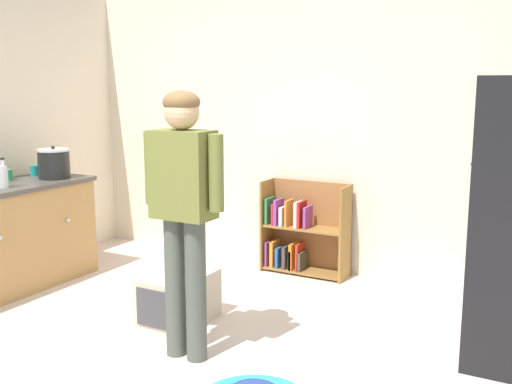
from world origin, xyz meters
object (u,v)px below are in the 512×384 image
at_px(crock_pot, 54,164).
at_px(clear_bottle, 3,176).
at_px(green_cup, 8,175).
at_px(teal_cup, 35,171).
at_px(standing_person, 184,199).
at_px(pet_carrier, 178,297).
at_px(bookshelf, 301,234).

bearing_deg(crock_pot, clear_bottle, -87.81).
bearing_deg(clear_bottle, green_cup, 136.46).
distance_m(green_cup, teal_cup, 0.31).
xyz_separation_m(standing_person, clear_bottle, (-1.97, 0.27, -0.04)).
xyz_separation_m(standing_person, pet_carrier, (-0.40, 0.46, -0.85)).
xyz_separation_m(bookshelf, teal_cup, (-2.18, -1.12, 0.58)).
bearing_deg(teal_cup, clear_bottle, -62.83).
bearing_deg(standing_person, green_cup, 166.41).
distance_m(pet_carrier, clear_bottle, 1.78).
xyz_separation_m(bookshelf, standing_person, (0.09, -1.97, 0.67)).
distance_m(bookshelf, teal_cup, 2.52).
xyz_separation_m(standing_person, green_cup, (-2.26, 0.55, -0.09)).
xyz_separation_m(green_cup, teal_cup, (-0.01, 0.31, 0.00)).
xyz_separation_m(standing_person, teal_cup, (-2.27, 0.85, -0.09)).
bearing_deg(green_cup, bookshelf, 33.30).
height_order(bookshelf, clear_bottle, clear_bottle).
height_order(clear_bottle, teal_cup, clear_bottle).
height_order(standing_person, clear_bottle, standing_person).
xyz_separation_m(bookshelf, clear_bottle, (-1.88, -1.70, 0.63)).
height_order(bookshelf, standing_person, standing_person).
relative_size(bookshelf, clear_bottle, 3.46).
bearing_deg(green_cup, standing_person, -13.59).
xyz_separation_m(pet_carrier, clear_bottle, (-1.57, -0.19, 0.82)).
bearing_deg(green_cup, clear_bottle, -43.54).
height_order(pet_carrier, clear_bottle, clear_bottle).
bearing_deg(clear_bottle, bookshelf, 42.06).
bearing_deg(bookshelf, teal_cup, -152.86).
bearing_deg(teal_cup, green_cup, -87.97).
relative_size(pet_carrier, green_cup, 5.81).
distance_m(clear_bottle, green_cup, 0.40).
bearing_deg(bookshelf, crock_pot, -149.02).
distance_m(bookshelf, green_cup, 2.66).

